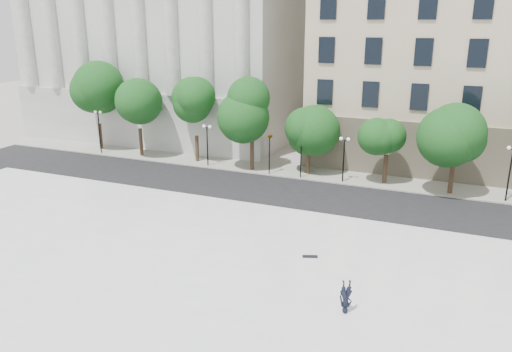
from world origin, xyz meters
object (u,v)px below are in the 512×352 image
at_px(skateboard, 310,256).
at_px(person_lying, 345,308).
at_px(traffic_light_west, 270,135).
at_px(traffic_light_east, 301,136).

bearing_deg(skateboard, person_lying, -77.23).
relative_size(traffic_light_west, skateboard, 4.88).
xyz_separation_m(traffic_light_west, person_lying, (11.30, -19.83, -2.99)).
relative_size(traffic_light_west, traffic_light_east, 0.98).
height_order(person_lying, skateboard, person_lying).
relative_size(traffic_light_east, skateboard, 4.99).
xyz_separation_m(traffic_light_east, skateboard, (5.35, -15.09, -3.26)).
height_order(traffic_light_east, skateboard, traffic_light_east).
distance_m(traffic_light_west, person_lying, 23.02).
height_order(traffic_light_west, skateboard, traffic_light_west).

